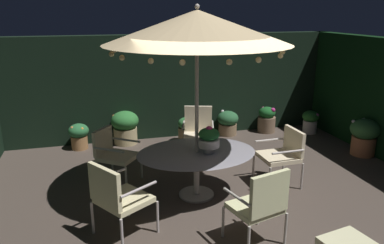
# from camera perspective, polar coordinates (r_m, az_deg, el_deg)

# --- Properties ---
(ground_plane) EXTENTS (7.89, 7.19, 0.02)m
(ground_plane) POSITION_cam_1_polar(r_m,az_deg,el_deg) (5.94, 4.26, -12.22)
(ground_plane) COLOR #493D36
(hedge_backdrop_rear) EXTENTS (7.89, 0.30, 2.34)m
(hedge_backdrop_rear) POSITION_cam_1_polar(r_m,az_deg,el_deg) (8.69, -3.15, 5.45)
(hedge_backdrop_rear) COLOR black
(hedge_backdrop_rear) RESTS_ON ground_plane
(patio_dining_table) EXTENTS (1.86, 1.41, 0.75)m
(patio_dining_table) POSITION_cam_1_polar(r_m,az_deg,el_deg) (5.88, 0.70, -5.51)
(patio_dining_table) COLOR #B5AEA7
(patio_dining_table) RESTS_ON ground_plane
(patio_umbrella) EXTENTS (2.70, 2.70, 2.93)m
(patio_umbrella) POSITION_cam_1_polar(r_m,az_deg,el_deg) (5.45, 0.78, 14.16)
(patio_umbrella) COLOR #B8AFA7
(patio_umbrella) RESTS_ON ground_plane
(centerpiece_planter) EXTENTS (0.33, 0.33, 0.43)m
(centerpiece_planter) POSITION_cam_1_polar(r_m,az_deg,el_deg) (5.72, 2.58, -2.44)
(centerpiece_planter) COLOR silver
(centerpiece_planter) RESTS_ON patio_dining_table
(patio_chair_north) EXTENTS (0.64, 0.64, 0.95)m
(patio_chair_north) POSITION_cam_1_polar(r_m,az_deg,el_deg) (6.49, 13.70, -4.43)
(patio_chair_north) COLOR #B8AFA8
(patio_chair_north) RESTS_ON ground_plane
(patio_chair_northeast) EXTENTS (0.74, 0.76, 1.04)m
(patio_chair_northeast) POSITION_cam_1_polar(r_m,az_deg,el_deg) (7.34, 0.92, -1.25)
(patio_chair_northeast) COLOR #B7B2A5
(patio_chair_northeast) RESTS_ON ground_plane
(patio_chair_east) EXTENTS (0.83, 0.82, 0.92)m
(patio_chair_east) POSITION_cam_1_polar(r_m,az_deg,el_deg) (6.57, -11.92, -4.39)
(patio_chair_east) COLOR #B3B6AA
(patio_chair_east) RESTS_ON ground_plane
(patio_chair_southeast) EXTENTS (0.87, 0.87, 1.03)m
(patio_chair_southeast) POSITION_cam_1_polar(r_m,az_deg,el_deg) (4.95, -11.32, -10.82)
(patio_chair_southeast) COLOR #B8AFAD
(patio_chair_southeast) RESTS_ON ground_plane
(patio_chair_south) EXTENTS (0.74, 0.70, 1.04)m
(patio_chair_south) POSITION_cam_1_polar(r_m,az_deg,el_deg) (4.78, 10.38, -11.92)
(patio_chair_south) COLOR #BCB4AA
(patio_chair_south) RESTS_ON ground_plane
(potted_plant_right_far) EXTENTS (0.39, 0.39, 0.55)m
(potted_plant_right_far) POSITION_cam_1_polar(r_m,az_deg,el_deg) (9.43, 17.49, 0.19)
(potted_plant_right_far) COLOR beige
(potted_plant_right_far) RESTS_ON ground_plane
(potted_plant_back_right) EXTENTS (0.38, 0.38, 0.57)m
(potted_plant_back_right) POSITION_cam_1_polar(r_m,az_deg,el_deg) (8.38, -0.85, -1.12)
(potted_plant_back_right) COLOR olive
(potted_plant_back_right) RESTS_ON ground_plane
(potted_plant_back_left) EXTENTS (0.50, 0.50, 0.57)m
(potted_plant_back_left) POSITION_cam_1_polar(r_m,az_deg,el_deg) (8.92, 5.44, -0.02)
(potted_plant_back_left) COLOR #83684B
(potted_plant_back_left) RESTS_ON ground_plane
(potted_plant_left_near) EXTENTS (0.60, 0.60, 0.73)m
(potted_plant_left_near) POSITION_cam_1_polar(r_m,az_deg,el_deg) (8.40, -10.10, -0.65)
(potted_plant_left_near) COLOR tan
(potted_plant_left_near) RESTS_ON ground_plane
(potted_plant_right_near) EXTENTS (0.43, 0.43, 0.55)m
(potted_plant_right_near) POSITION_cam_1_polar(r_m,az_deg,el_deg) (8.32, -16.77, -1.91)
(potted_plant_right_near) COLOR #9E6E42
(potted_plant_right_near) RESTS_ON ground_plane
(potted_plant_left_far) EXTENTS (0.42, 0.42, 0.62)m
(potted_plant_left_far) POSITION_cam_1_polar(r_m,az_deg,el_deg) (9.26, 11.26, 0.41)
(potted_plant_left_far) COLOR #7B614A
(potted_plant_left_far) RESTS_ON ground_plane
(potted_plant_front_corner) EXTENTS (0.58, 0.58, 0.75)m
(potted_plant_front_corner) POSITION_cam_1_polar(r_m,az_deg,el_deg) (8.38, 24.67, -1.84)
(potted_plant_front_corner) COLOR #B06742
(potted_plant_front_corner) RESTS_ON ground_plane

